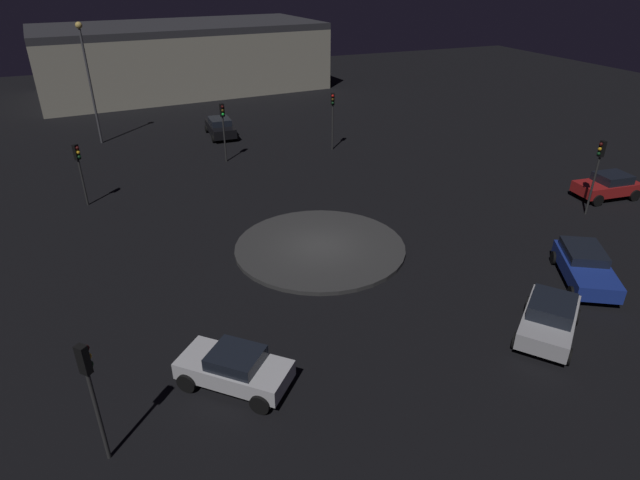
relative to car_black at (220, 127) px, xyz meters
name	(u,v)px	position (x,y,z in m)	size (l,w,h in m)	color
ground_plane	(320,249)	(0.22, -21.78, -0.79)	(117.72, 117.72, 0.00)	black
roundabout_island	(320,247)	(0.22, -21.78, -0.69)	(8.74, 8.74, 0.20)	#383838
car_black	(220,127)	(0.00, 0.00, 0.00)	(2.18, 4.46, 1.54)	black
car_red	(608,185)	(19.37, -22.30, 0.02)	(4.01, 2.40, 1.55)	red
car_blue	(585,266)	(10.31, -29.20, -0.03)	(3.87, 4.75, 1.42)	#1E38A5
car_white	(235,368)	(-6.23, -29.83, -0.04)	(3.98, 3.88, 1.45)	white
car_silver	(550,318)	(5.83, -31.72, 0.01)	(4.18, 3.87, 1.56)	silver
traffic_light_northeast	(333,110)	(7.34, -6.92, 2.33)	(0.37, 0.39, 4.40)	#2D2D2D
traffic_light_north	(223,121)	(-1.08, -6.56, 2.24)	(0.32, 0.37, 4.27)	#2D2D2D
traffic_light_east	(598,163)	(16.26, -23.71, 2.34)	(0.37, 0.32, 4.42)	#2D2D2D
traffic_light_southwest	(90,381)	(-10.47, -31.38, 2.18)	(0.39, 0.38, 4.18)	#2D2D2D
traffic_light_northwest	(79,163)	(-10.75, -11.25, 1.92)	(0.39, 0.38, 3.79)	#2D2D2D
streetlamp_north	(87,69)	(-9.50, 1.86, 5.05)	(0.51, 0.51, 9.25)	#4C4C51
store_building	(182,57)	(0.40, 20.34, 2.81)	(31.79, 16.93, 7.20)	#ADA893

